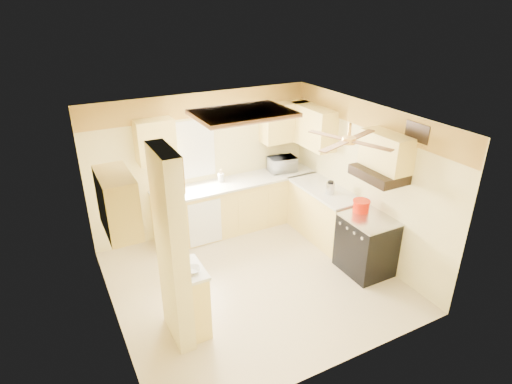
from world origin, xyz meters
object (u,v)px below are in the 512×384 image
bowl (193,270)px  dutch_oven (361,206)px  microwave (282,164)px  stove (366,245)px  kettle (330,188)px

bowl → dutch_oven: size_ratio=0.71×
bowl → dutch_oven: dutch_oven is taller
microwave → dutch_oven: size_ratio=1.86×
stove → bowl: size_ratio=4.78×
stove → microwave: bearing=95.6°
kettle → stove: bearing=-88.5°
stove → microwave: 2.28m
microwave → stove: bearing=101.7°
microwave → kettle: microwave is taller
bowl → dutch_oven: bearing=6.6°
dutch_oven → kettle: bearing=95.9°
stove → dutch_oven: size_ratio=3.40×
stove → microwave: size_ratio=1.83×
bowl → kettle: (2.79, 1.03, 0.08)m
stove → microwave: microwave is taller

